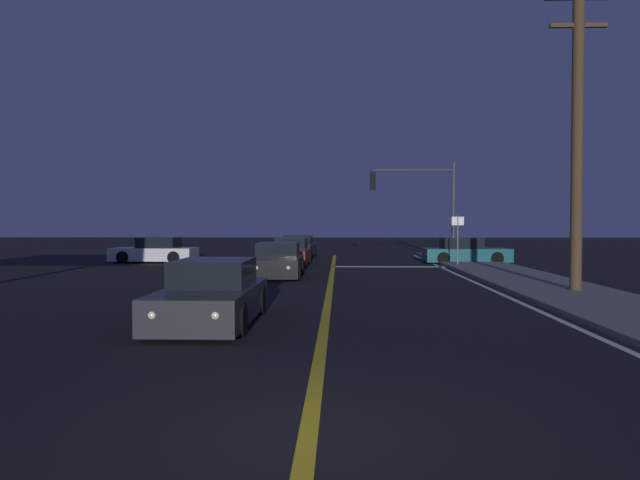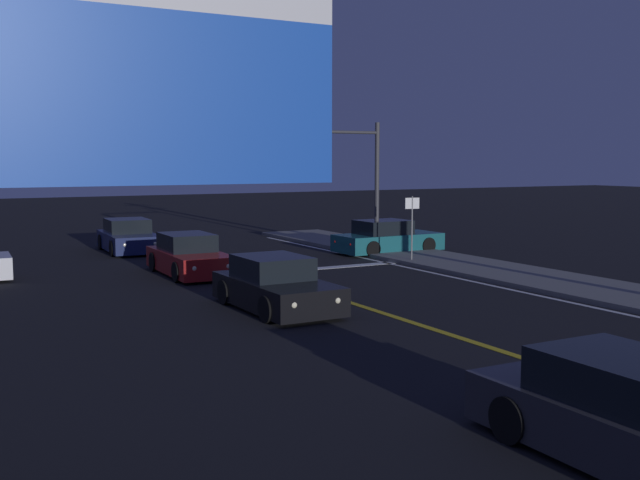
% 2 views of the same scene
% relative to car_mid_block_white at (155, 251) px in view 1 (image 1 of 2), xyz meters
% --- Properties ---
extents(ground_plane, '(160.00, 160.00, 0.00)m').
position_rel_car_mid_block_white_xyz_m(ground_plane, '(9.49, -26.53, -0.58)').
color(ground_plane, black).
extents(sidewalk_right, '(3.20, 45.38, 0.15)m').
position_rel_car_mid_block_white_xyz_m(sidewalk_right, '(16.45, -13.93, -0.51)').
color(sidewalk_right, slate).
rests_on(sidewalk_right, ground).
extents(lane_line_center, '(0.20, 42.86, 0.01)m').
position_rel_car_mid_block_white_xyz_m(lane_line_center, '(9.49, -13.93, -0.58)').
color(lane_line_center, gold).
rests_on(lane_line_center, ground).
extents(lane_line_edge_right, '(0.16, 42.86, 0.01)m').
position_rel_car_mid_block_white_xyz_m(lane_line_edge_right, '(14.60, -13.93, -0.58)').
color(lane_line_edge_right, white).
rests_on(lane_line_edge_right, ground).
extents(stop_bar, '(5.36, 0.50, 0.01)m').
position_rel_car_mid_block_white_xyz_m(stop_bar, '(12.17, -2.82, -0.58)').
color(stop_bar, white).
rests_on(stop_bar, ground).
extents(car_mid_block_white, '(4.48, 2.14, 1.34)m').
position_rel_car_mid_block_white_xyz_m(car_mid_block_white, '(0.00, 0.00, 0.00)').
color(car_mid_block_white, silver).
rests_on(car_mid_block_white, ground).
extents(car_side_waiting_black, '(1.97, 4.19, 1.34)m').
position_rel_car_mid_block_white_xyz_m(car_side_waiting_black, '(7.39, -8.58, -0.00)').
color(car_side_waiting_black, black).
rests_on(car_side_waiting_black, ground).
extents(car_distant_tail_teal, '(4.43, 2.03, 1.34)m').
position_rel_car_mid_block_white_xyz_m(car_distant_tail_teal, '(16.32, -0.27, -0.00)').
color(car_distant_tail_teal, '#195960').
rests_on(car_distant_tail_teal, ground).
extents(car_lead_oncoming_navy, '(2.13, 4.26, 1.34)m').
position_rel_car_mid_block_white_xyz_m(car_lead_oncoming_navy, '(7.25, 5.21, -0.00)').
color(car_lead_oncoming_navy, navy).
rests_on(car_lead_oncoming_navy, ground).
extents(car_far_approaching_charcoal, '(1.91, 4.68, 1.34)m').
position_rel_car_mid_block_white_xyz_m(car_far_approaching_charcoal, '(7.09, -19.61, 0.00)').
color(car_far_approaching_charcoal, '#2D2D33').
rests_on(car_far_approaching_charcoal, ground).
extents(car_parked_curb_red, '(1.92, 4.39, 1.34)m').
position_rel_car_mid_block_white_xyz_m(car_parked_curb_red, '(7.38, -1.95, -0.00)').
color(car_parked_curb_red, maroon).
rests_on(car_parked_curb_red, ground).
extents(traffic_signal_near_right, '(4.37, 0.28, 5.21)m').
position_rel_car_mid_block_white_xyz_m(traffic_signal_near_right, '(13.99, -0.52, 2.94)').
color(traffic_signal_near_right, '#38383D').
rests_on(traffic_signal_near_right, ground).
extents(utility_pole_right, '(1.97, 0.34, 9.27)m').
position_rel_car_mid_block_white_xyz_m(utility_pole_right, '(16.75, -14.20, 4.22)').
color(utility_pole_right, '#4C3823').
rests_on(utility_pole_right, ground).
extents(street_sign_corner, '(0.56, 0.12, 2.45)m').
position_rel_car_mid_block_white_xyz_m(street_sign_corner, '(15.35, -3.32, 1.06)').
color(street_sign_corner, slate).
rests_on(street_sign_corner, ground).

